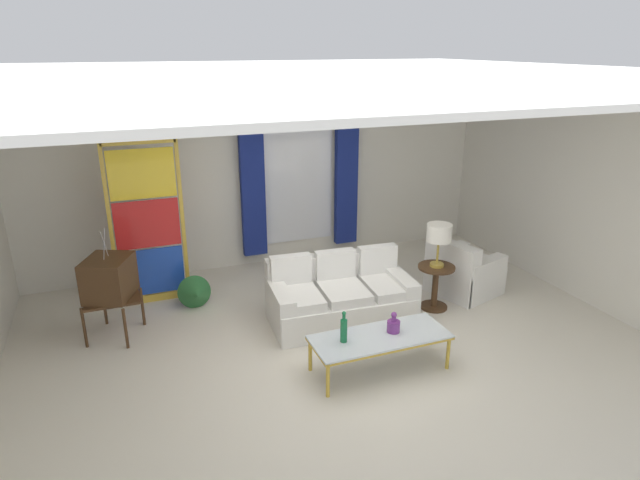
{
  "coord_description": "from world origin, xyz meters",
  "views": [
    {
      "loc": [
        -2.19,
        -4.97,
        3.31
      ],
      "look_at": [
        0.09,
        0.9,
        1.05
      ],
      "focal_mm": 30.76,
      "sensor_mm": 36.0,
      "label": 1
    }
  ],
  "objects": [
    {
      "name": "ground_plane",
      "position": [
        0.0,
        0.0,
        0.0
      ],
      "size": [
        16.0,
        16.0,
        0.0
      ],
      "primitive_type": "plane",
      "color": "silver"
    },
    {
      "name": "wall_rear",
      "position": [
        0.0,
        3.06,
        1.5
      ],
      "size": [
        8.0,
        0.12,
        3.0
      ],
      "primitive_type": "cube",
      "color": "white",
      "rests_on": "ground"
    },
    {
      "name": "wall_right",
      "position": [
        3.66,
        0.6,
        1.5
      ],
      "size": [
        0.12,
        7.0,
        3.0
      ],
      "primitive_type": "cube",
      "color": "white",
      "rests_on": "ground"
    },
    {
      "name": "ceiling_slab",
      "position": [
        0.0,
        0.8,
        3.02
      ],
      "size": [
        8.0,
        7.6,
        0.04
      ],
      "primitive_type": "cube",
      "color": "white"
    },
    {
      "name": "curtained_window",
      "position": [
        0.54,
        2.89,
        1.74
      ],
      "size": [
        2.0,
        0.17,
        2.7
      ],
      "color": "white",
      "rests_on": "ground"
    },
    {
      "name": "couch_white_long",
      "position": [
        0.3,
        0.78,
        0.3
      ],
      "size": [
        1.82,
        1.04,
        0.86
      ],
      "color": "white",
      "rests_on": "ground"
    },
    {
      "name": "coffee_table",
      "position": [
        0.24,
        -0.46,
        0.38
      ],
      "size": [
        1.47,
        0.58,
        0.41
      ],
      "color": "silver",
      "rests_on": "ground"
    },
    {
      "name": "bottle_blue_decanter",
      "position": [
        -0.17,
        -0.43,
        0.55
      ],
      "size": [
        0.07,
        0.07,
        0.35
      ],
      "color": "#196B3D",
      "rests_on": "coffee_table"
    },
    {
      "name": "bottle_crystal_tall",
      "position": [
        0.41,
        -0.43,
        0.49
      ],
      "size": [
        0.14,
        0.14,
        0.23
      ],
      "color": "#753384",
      "rests_on": "coffee_table"
    },
    {
      "name": "vintage_tv",
      "position": [
        -2.37,
        1.34,
        0.73
      ],
      "size": [
        0.7,
        0.74,
        1.35
      ],
      "color": "#472D19",
      "rests_on": "ground"
    },
    {
      "name": "armchair_white",
      "position": [
        2.2,
        0.86,
        0.29
      ],
      "size": [
        1.02,
        1.0,
        0.8
      ],
      "color": "white",
      "rests_on": "ground"
    },
    {
      "name": "stained_glass_divider",
      "position": [
        -1.84,
        2.15,
        1.06
      ],
      "size": [
        0.95,
        0.05,
        2.2
      ],
      "color": "gold",
      "rests_on": "ground"
    },
    {
      "name": "peacock_figurine",
      "position": [
        -1.36,
        1.69,
        0.22
      ],
      "size": [
        0.44,
        0.6,
        0.5
      ],
      "color": "beige",
      "rests_on": "ground"
    },
    {
      "name": "round_side_table",
      "position": [
        1.59,
        0.6,
        0.36
      ],
      "size": [
        0.48,
        0.48,
        0.59
      ],
      "color": "#472D19",
      "rests_on": "ground"
    },
    {
      "name": "table_lamp_brass",
      "position": [
        1.59,
        0.6,
        1.03
      ],
      "size": [
        0.32,
        0.32,
        0.57
      ],
      "color": "#B29338",
      "rests_on": "round_side_table"
    }
  ]
}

